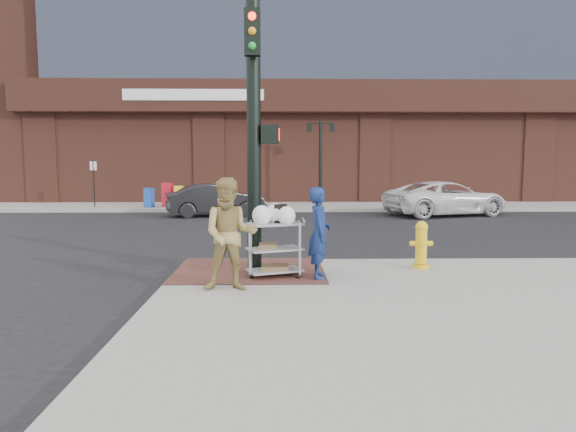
{
  "coord_description": "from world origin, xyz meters",
  "views": [
    {
      "loc": [
        -0.07,
        -8.72,
        2.19
      ],
      "look_at": [
        0.12,
        0.29,
        1.25
      ],
      "focal_mm": 32.0,
      "sensor_mm": 36.0,
      "label": 1
    }
  ],
  "objects_px": {
    "traffic_signal_pole": "(255,127)",
    "fire_hydrant": "(421,244)",
    "sedan_dark": "(216,200)",
    "minivan_white": "(446,198)",
    "woman_blue": "(319,233)",
    "utility_cart": "(275,244)",
    "pedestrian_tan": "(230,234)",
    "lamp_post": "(321,154)"
  },
  "relations": [
    {
      "from": "traffic_signal_pole",
      "to": "fire_hydrant",
      "type": "height_order",
      "value": "traffic_signal_pole"
    },
    {
      "from": "sedan_dark",
      "to": "minivan_white",
      "type": "xyz_separation_m",
      "value": [
        9.56,
        0.03,
        0.05
      ]
    },
    {
      "from": "woman_blue",
      "to": "utility_cart",
      "type": "xyz_separation_m",
      "value": [
        -0.78,
        0.15,
        -0.22
      ]
    },
    {
      "from": "pedestrian_tan",
      "to": "fire_hydrant",
      "type": "relative_size",
      "value": 1.95
    },
    {
      "from": "traffic_signal_pole",
      "to": "lamp_post",
      "type": "bearing_deg",
      "value": 80.76
    },
    {
      "from": "sedan_dark",
      "to": "fire_hydrant",
      "type": "bearing_deg",
      "value": -170.09
    },
    {
      "from": "minivan_white",
      "to": "woman_blue",
      "type": "bearing_deg",
      "value": 135.37
    },
    {
      "from": "pedestrian_tan",
      "to": "fire_hydrant",
      "type": "distance_m",
      "value": 3.9
    },
    {
      "from": "lamp_post",
      "to": "fire_hydrant",
      "type": "bearing_deg",
      "value": -87.32
    },
    {
      "from": "lamp_post",
      "to": "traffic_signal_pole",
      "type": "height_order",
      "value": "traffic_signal_pole"
    },
    {
      "from": "pedestrian_tan",
      "to": "minivan_white",
      "type": "distance_m",
      "value": 15.19
    },
    {
      "from": "minivan_white",
      "to": "utility_cart",
      "type": "bearing_deg",
      "value": 132.23
    },
    {
      "from": "sedan_dark",
      "to": "fire_hydrant",
      "type": "distance_m",
      "value": 12.58
    },
    {
      "from": "lamp_post",
      "to": "traffic_signal_pole",
      "type": "distance_m",
      "value": 15.43
    },
    {
      "from": "utility_cart",
      "to": "fire_hydrant",
      "type": "relative_size",
      "value": 1.42
    },
    {
      "from": "minivan_white",
      "to": "utility_cart",
      "type": "xyz_separation_m",
      "value": [
        -7.06,
        -12.08,
        0.03
      ]
    },
    {
      "from": "traffic_signal_pole",
      "to": "woman_blue",
      "type": "relative_size",
      "value": 3.09
    },
    {
      "from": "minivan_white",
      "to": "traffic_signal_pole",
      "type": "bearing_deg",
      "value": 130.04
    },
    {
      "from": "minivan_white",
      "to": "utility_cart",
      "type": "height_order",
      "value": "utility_cart"
    },
    {
      "from": "traffic_signal_pole",
      "to": "fire_hydrant",
      "type": "distance_m",
      "value": 3.88
    },
    {
      "from": "traffic_signal_pole",
      "to": "utility_cart",
      "type": "height_order",
      "value": "traffic_signal_pole"
    },
    {
      "from": "pedestrian_tan",
      "to": "utility_cart",
      "type": "xyz_separation_m",
      "value": [
        0.71,
        0.97,
        -0.31
      ]
    },
    {
      "from": "sedan_dark",
      "to": "fire_hydrant",
      "type": "height_order",
      "value": "sedan_dark"
    },
    {
      "from": "pedestrian_tan",
      "to": "sedan_dark",
      "type": "height_order",
      "value": "pedestrian_tan"
    },
    {
      "from": "lamp_post",
      "to": "pedestrian_tan",
      "type": "relative_size",
      "value": 2.22
    },
    {
      "from": "lamp_post",
      "to": "fire_hydrant",
      "type": "relative_size",
      "value": 4.33
    },
    {
      "from": "sedan_dark",
      "to": "fire_hydrant",
      "type": "xyz_separation_m",
      "value": [
        5.31,
        -11.4,
        -0.04
      ]
    },
    {
      "from": "pedestrian_tan",
      "to": "utility_cart",
      "type": "relative_size",
      "value": 1.38
    },
    {
      "from": "sedan_dark",
      "to": "lamp_post",
      "type": "bearing_deg",
      "value": -67.09
    },
    {
      "from": "traffic_signal_pole",
      "to": "woman_blue",
      "type": "bearing_deg",
      "value": -26.85
    },
    {
      "from": "woman_blue",
      "to": "fire_hydrant",
      "type": "bearing_deg",
      "value": -63.59
    },
    {
      "from": "sedan_dark",
      "to": "minivan_white",
      "type": "height_order",
      "value": "minivan_white"
    },
    {
      "from": "traffic_signal_pole",
      "to": "fire_hydrant",
      "type": "xyz_separation_m",
      "value": [
        3.18,
        0.23,
        -2.21
      ]
    },
    {
      "from": "pedestrian_tan",
      "to": "minivan_white",
      "type": "relative_size",
      "value": 0.35
    },
    {
      "from": "utility_cart",
      "to": "fire_hydrant",
      "type": "bearing_deg",
      "value": 13.06
    },
    {
      "from": "lamp_post",
      "to": "sedan_dark",
      "type": "bearing_deg",
      "value": -142.01
    },
    {
      "from": "traffic_signal_pole",
      "to": "sedan_dark",
      "type": "xyz_separation_m",
      "value": [
        -2.13,
        11.63,
        -2.17
      ]
    },
    {
      "from": "traffic_signal_pole",
      "to": "pedestrian_tan",
      "type": "distance_m",
      "value": 2.29
    },
    {
      "from": "lamp_post",
      "to": "sedan_dark",
      "type": "height_order",
      "value": "lamp_post"
    },
    {
      "from": "minivan_white",
      "to": "fire_hydrant",
      "type": "bearing_deg",
      "value": 142.16
    },
    {
      "from": "lamp_post",
      "to": "sedan_dark",
      "type": "distance_m",
      "value": 6.17
    },
    {
      "from": "pedestrian_tan",
      "to": "sedan_dark",
      "type": "bearing_deg",
      "value": 95.55
    }
  ]
}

